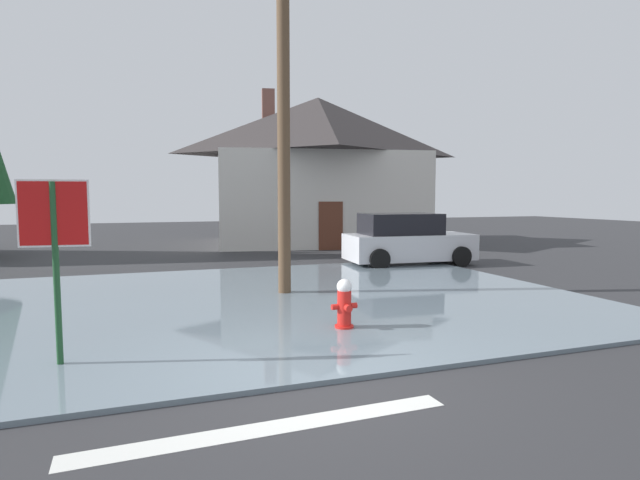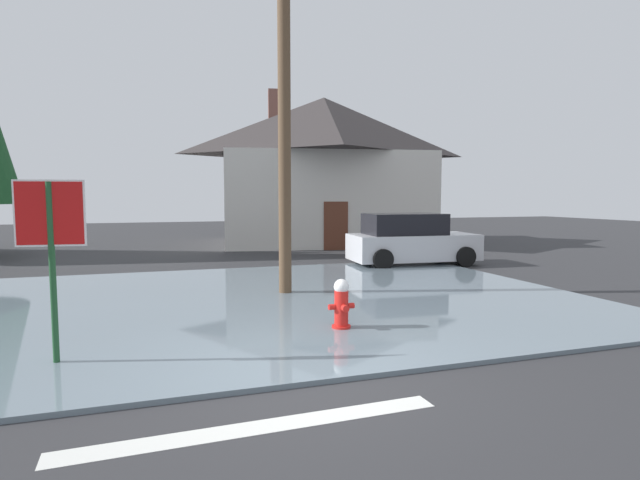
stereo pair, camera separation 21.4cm
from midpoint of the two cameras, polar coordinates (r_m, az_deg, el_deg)
The scene contains 8 objects.
ground_plane at distance 6.40m, azimuth -0.47°, elevation -15.72°, with size 80.00×80.00×0.10m, color #2D2D30.
flood_puddle at distance 10.73m, azimuth -5.85°, elevation -6.78°, with size 13.07×9.60×0.07m, color slate.
lane_stop_bar at distance 5.17m, azimuth -6.89°, elevation -20.29°, with size 3.72×0.30×0.01m, color silver.
stop_sign_near at distance 7.21m, azimuth -28.51°, elevation 0.66°, with size 0.84×0.13×2.42m.
fire_hydrant at distance 8.32m, azimuth 2.02°, elevation -7.42°, with size 0.44×0.37×0.87m.
utility_pole at distance 11.45m, azimuth -4.71°, elevation 16.73°, with size 1.60×0.28×8.75m.
house at distance 24.19m, azimuth -0.50°, elevation 8.11°, with size 10.91×9.00×7.37m.
parked_car at distance 16.57m, azimuth 9.38°, elevation -0.05°, with size 4.18×2.19×1.66m.
Camera 1 is at (-2.06, -5.62, 2.20)m, focal length 28.38 mm.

